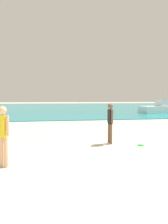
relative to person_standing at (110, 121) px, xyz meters
The scene contains 6 objects.
ground 4.44m from the person_standing, 102.84° to the right, with size 200.00×200.00×0.00m, color beige.
water 37.58m from the person_standing, 91.47° to the left, with size 160.00×60.00×0.06m, color teal.
person_standing is the anchor object (origin of this frame).
frisbee 1.48m from the person_standing, 22.91° to the right, with size 0.24×0.24×0.03m, color green.
person_distant 3.95m from the person_standing, 150.91° to the right, with size 0.34×0.21×1.59m.
boat_near 18.07m from the person_standing, 52.64° to the left, with size 5.47×3.01×1.77m.
Camera 1 is at (-1.07, -2.41, 1.77)m, focal length 28.06 mm.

